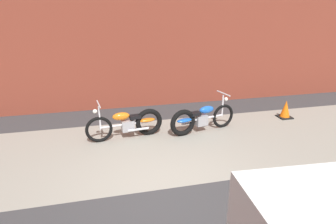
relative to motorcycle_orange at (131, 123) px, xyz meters
name	(u,v)px	position (x,y,z in m)	size (l,w,h in m)	color
ground_plane	(167,189)	(0.39, -2.46, -0.40)	(80.00, 80.00, 0.00)	#38383A
sidewalk_slab	(151,147)	(0.39, -0.71, -0.40)	(36.00, 3.50, 0.01)	gray
brick_building_wall	(129,8)	(0.39, 2.74, 2.84)	(36.00, 0.50, 6.47)	brown
motorcycle_orange	(131,123)	(0.00, 0.00, 0.00)	(2.00, 0.58, 1.03)	black
motorcycle_blue	(199,119)	(1.83, -0.10, 0.00)	(1.98, 0.71, 1.03)	black
traffic_cone	(285,110)	(4.81, 0.35, -0.15)	(0.40, 0.40, 0.55)	orange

